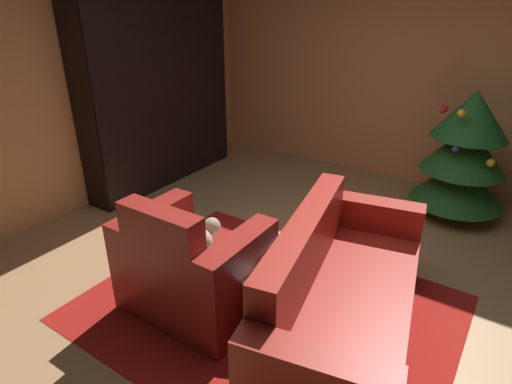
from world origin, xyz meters
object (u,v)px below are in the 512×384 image
(armchair_red, at_px, (192,269))
(bottle_on_table, at_px, (288,245))
(bookshelf_unit, at_px, (168,94))
(book_stack_on_table, at_px, (263,254))
(decorated_tree, at_px, (464,154))
(coffee_table, at_px, (260,259))
(couch_red, at_px, (340,302))

(armchair_red, relative_size, bottle_on_table, 4.01)
(bookshelf_unit, relative_size, book_stack_on_table, 9.94)
(decorated_tree, bearing_deg, armchair_red, -116.14)
(bottle_on_table, bearing_deg, decorated_tree, 72.56)
(bookshelf_unit, relative_size, decorated_tree, 1.65)
(coffee_table, xyz_separation_m, book_stack_on_table, (0.05, -0.03, 0.07))
(coffee_table, height_order, bottle_on_table, bottle_on_table)
(bookshelf_unit, relative_size, armchair_red, 2.23)
(bookshelf_unit, distance_m, armchair_red, 2.69)
(armchair_red, distance_m, couch_red, 1.05)
(bottle_on_table, bearing_deg, coffee_table, -156.88)
(couch_red, bearing_deg, decorated_tree, 83.18)
(couch_red, relative_size, decorated_tree, 1.52)
(bookshelf_unit, distance_m, bottle_on_table, 2.89)
(bookshelf_unit, bearing_deg, bottle_on_table, -30.09)
(coffee_table, relative_size, decorated_tree, 0.54)
(decorated_tree, bearing_deg, bottle_on_table, -107.44)
(bookshelf_unit, relative_size, bottle_on_table, 8.95)
(armchair_red, bearing_deg, couch_red, 16.34)
(bookshelf_unit, bearing_deg, book_stack_on_table, -33.38)
(couch_red, distance_m, decorated_tree, 2.37)
(bookshelf_unit, xyz_separation_m, decorated_tree, (3.17, 0.84, -0.36))
(coffee_table, bearing_deg, armchair_red, -144.81)
(armchair_red, height_order, bottle_on_table, armchair_red)
(bottle_on_table, bearing_deg, bookshelf_unit, 149.91)
(book_stack_on_table, relative_size, bottle_on_table, 0.90)
(decorated_tree, bearing_deg, book_stack_on_table, -109.59)
(bookshelf_unit, distance_m, book_stack_on_table, 2.84)
(bookshelf_unit, bearing_deg, coffee_table, -33.35)
(bottle_on_table, bearing_deg, armchair_red, -148.25)
(armchair_red, distance_m, book_stack_on_table, 0.53)
(couch_red, relative_size, book_stack_on_table, 9.16)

